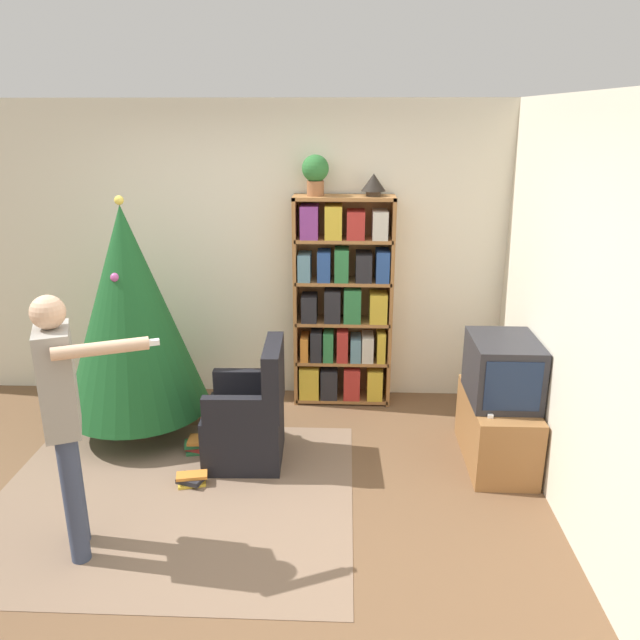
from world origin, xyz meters
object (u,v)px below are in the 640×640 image
Objects in this scene: standing_person at (63,408)px; table_lamp at (374,183)px; potted_plant at (315,172)px; christmas_tree at (130,311)px; armchair at (249,420)px; bookshelf at (343,305)px; television at (503,370)px.

standing_person is 7.90× the size of table_lamp.
standing_person is 4.80× the size of potted_plant.
christmas_tree is 1.21× the size of standing_person.
table_lamp is at bearing 0.00° from potted_plant.
potted_plant is at bearing 126.01° from standing_person.
christmas_tree is at bearing -114.63° from armchair.
potted_plant reaches higher than armchair.
table_lamp is (0.47, 0.00, -0.09)m from potted_plant.
armchair is 2.05m from potted_plant.
bookshelf is 1.07m from table_lamp.
television is 1.88m from armchair.
potted_plant is at bearing 178.18° from bookshelf.
standing_person reaches higher than armchair.
television is at bearing -47.65° from table_lamp.
television is at bearing -40.88° from bookshelf.
christmas_tree is 5.81× the size of potted_plant.
television is 2.83m from christmas_tree.
standing_person is at bearing -157.18° from television.
television is 0.65× the size of armchair.
television is at bearing -35.86° from potted_plant.
potted_plant is (-0.24, 0.01, 1.13)m from bookshelf.
potted_plant is (-1.39, 1.01, 1.29)m from television.
christmas_tree reaches higher than standing_person.
potted_plant reaches higher than bookshelf.
standing_person is at bearing -121.12° from potted_plant.
christmas_tree is 1.48m from standing_person.
bookshelf reaches higher than standing_person.
table_lamp reaches higher than standing_person.
bookshelf is 1.53m from television.
potted_plant is at bearing 180.00° from table_lamp.
armchair is at bearing -178.21° from television.
table_lamp is (-0.92, 1.01, 1.20)m from television.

